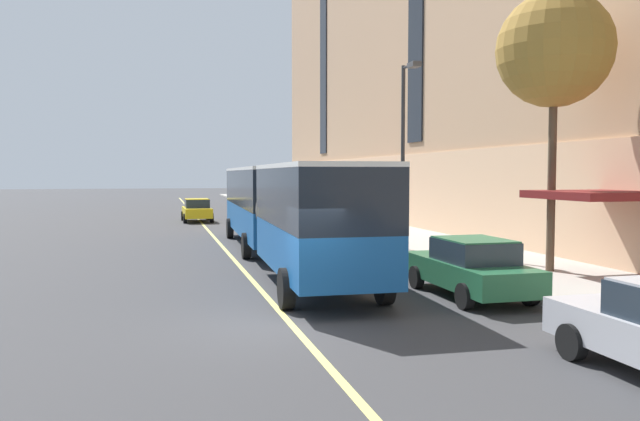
# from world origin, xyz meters

# --- Properties ---
(ground_plane) EXTENTS (260.00, 260.00, 0.00)m
(ground_plane) POSITION_xyz_m (0.00, 0.00, 0.00)
(ground_plane) COLOR #38383A
(sidewalk) EXTENTS (5.40, 160.00, 0.15)m
(sidewalk) POSITION_xyz_m (9.13, 3.00, 0.07)
(sidewalk) COLOR #ADA89E
(sidewalk) RESTS_ON ground
(city_bus) EXTENTS (3.33, 20.58, 3.51)m
(city_bus) POSITION_xyz_m (1.80, 10.01, 2.05)
(city_bus) COLOR #19569E
(city_bus) RESTS_ON ground
(parked_car_red_0) EXTENTS (1.99, 4.35, 1.56)m
(parked_car_red_0) POSITION_xyz_m (5.17, 24.17, 0.78)
(parked_car_red_0) COLOR #B21E19
(parked_car_red_0) RESTS_ON ground
(parked_car_green_2) EXTENTS (2.00, 4.61, 1.56)m
(parked_car_green_2) POSITION_xyz_m (5.30, 1.73, 0.78)
(parked_car_green_2) COLOR #23603D
(parked_car_green_2) RESTS_ON ground
(parked_car_green_4) EXTENTS (1.91, 4.35, 1.56)m
(parked_car_green_4) POSITION_xyz_m (5.23, 15.29, 0.78)
(parked_car_green_4) COLOR #23603D
(parked_car_green_4) RESTS_ON ground
(parked_car_green_5) EXTENTS (1.98, 4.59, 1.56)m
(parked_car_green_5) POSITION_xyz_m (5.29, 31.93, 0.78)
(parked_car_green_5) COLOR #23603D
(parked_car_green_5) RESTS_ON ground
(taxi_cab) EXTENTS (2.01, 4.25, 1.56)m
(taxi_cab) POSITION_xyz_m (-0.12, 29.87, 0.78)
(taxi_cab) COLOR yellow
(taxi_cab) RESTS_ON ground
(street_tree_mid_block) EXTENTS (3.59, 3.59, 8.76)m
(street_tree_mid_block) POSITION_xyz_m (9.43, 4.22, 7.08)
(street_tree_mid_block) COLOR brown
(street_tree_mid_block) RESTS_ON sidewalk
(street_lamp) EXTENTS (0.36, 1.48, 7.45)m
(street_lamp) POSITION_xyz_m (7.03, 10.53, 4.67)
(street_lamp) COLOR #2D2D30
(street_lamp) RESTS_ON sidewalk
(fire_hydrant) EXTENTS (0.42, 0.24, 0.72)m
(fire_hydrant) POSITION_xyz_m (6.93, 15.09, 0.49)
(fire_hydrant) COLOR red
(fire_hydrant) RESTS_ON sidewalk
(lane_centerline) EXTENTS (0.16, 140.00, 0.01)m
(lane_centerline) POSITION_xyz_m (0.10, 3.00, 0.00)
(lane_centerline) COLOR #E0D66B
(lane_centerline) RESTS_ON ground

